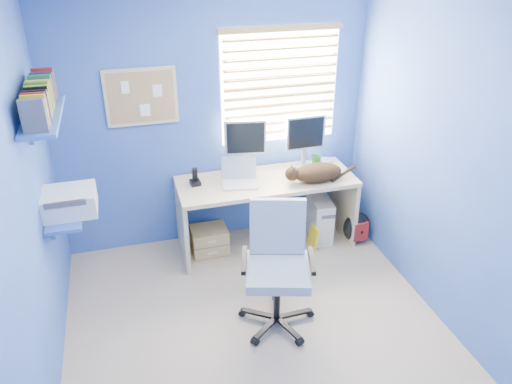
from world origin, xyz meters
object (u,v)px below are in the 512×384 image
object	(u,v)px
cat	(318,172)
tower_pc	(319,217)
office_chair	(277,282)
laptop	(240,174)
desk	(266,213)

from	to	relation	value
cat	tower_pc	size ratio (longest dim) A/B	1.07
office_chair	cat	bearing A→B (deg)	53.38
laptop	tower_pc	bearing A→B (deg)	13.15
tower_pc	office_chair	world-z (taller)	office_chair
desk	cat	size ratio (longest dim) A/B	3.58
laptop	office_chair	xyz separation A→B (m)	(0.04, -1.06, -0.47)
cat	office_chair	world-z (taller)	office_chair
cat	tower_pc	distance (m)	0.63
desk	cat	distance (m)	0.67
laptop	cat	world-z (taller)	laptop
tower_pc	office_chair	bearing A→B (deg)	-120.48
desk	office_chair	size ratio (longest dim) A/B	1.68
laptop	tower_pc	xyz separation A→B (m)	(0.85, 0.03, -0.62)
desk	cat	bearing A→B (deg)	-18.44
laptop	office_chair	world-z (taller)	office_chair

